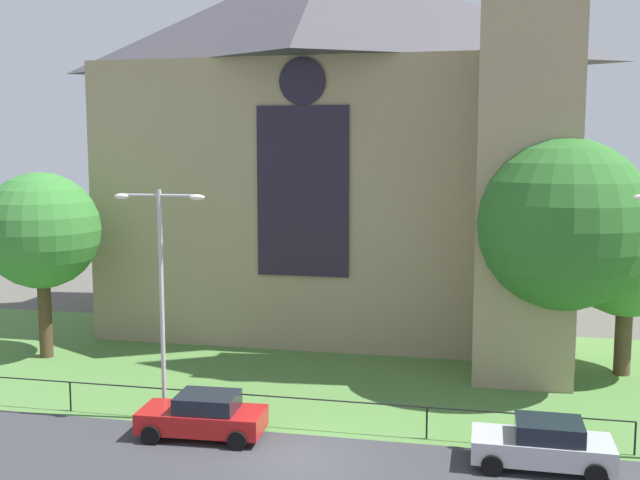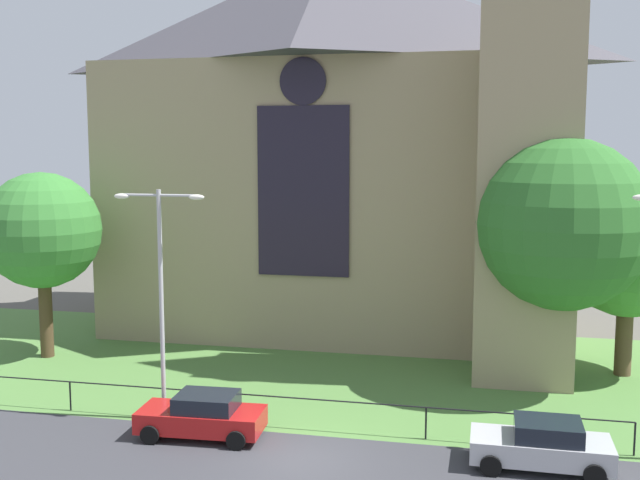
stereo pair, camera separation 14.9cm
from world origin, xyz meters
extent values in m
plane|color=#56544C|center=(0.00, 10.00, 0.00)|extent=(160.00, 160.00, 0.00)
cube|color=#517F3D|center=(0.00, 8.00, 0.00)|extent=(120.00, 20.00, 0.01)
cube|color=tan|center=(-2.92, 18.40, 7.00)|extent=(22.00, 12.00, 14.00)
pyramid|color=#47444C|center=(-2.92, 18.40, 17.00)|extent=(22.00, 12.00, 6.00)
cube|color=black|center=(-2.92, 12.35, 7.70)|extent=(4.40, 0.16, 8.00)
cylinder|color=black|center=(-2.92, 12.35, 12.80)|extent=(2.20, 0.15, 2.20)
cube|color=tan|center=(7.08, 10.40, 9.00)|extent=(4.00, 4.00, 18.00)
cylinder|color=black|center=(-2.92, 2.50, 1.10)|extent=(26.35, 0.05, 0.05)
cylinder|color=black|center=(-9.50, 2.50, 0.55)|extent=(0.07, 0.07, 1.10)
cylinder|color=black|center=(-2.92, 2.50, 0.55)|extent=(0.07, 0.07, 1.10)
cylinder|color=black|center=(3.67, 2.50, 0.55)|extent=(0.07, 0.07, 1.10)
cylinder|color=black|center=(10.26, 2.50, 0.55)|extent=(0.07, 0.07, 1.10)
cylinder|color=#423021|center=(8.49, 8.90, 2.09)|extent=(0.85, 0.85, 4.18)
sphere|color=#2D6B28|center=(8.49, 8.90, 6.75)|extent=(6.85, 6.85, 6.85)
cylinder|color=#4C3823|center=(-14.48, 8.93, 1.98)|extent=(0.61, 0.61, 3.97)
sphere|color=#387F33|center=(-14.48, 8.93, 5.98)|extent=(5.36, 5.36, 5.36)
cylinder|color=brown|center=(11.43, 11.62, 1.66)|extent=(0.70, 0.70, 3.32)
sphere|color=#428C38|center=(11.43, 11.62, 5.48)|extent=(5.77, 5.77, 5.77)
cylinder|color=#B2B2B7|center=(-5.71, 2.40, 4.15)|extent=(0.16, 0.16, 8.30)
cylinder|color=#B2B2B7|center=(-6.41, 2.40, 8.10)|extent=(1.40, 0.10, 0.10)
cylinder|color=#B2B2B7|center=(-5.01, 2.40, 8.10)|extent=(1.40, 0.10, 0.10)
ellipsoid|color=white|center=(-7.11, 2.40, 8.05)|extent=(0.57, 0.26, 0.20)
ellipsoid|color=white|center=(-4.31, 2.40, 8.05)|extent=(0.57, 0.26, 0.20)
cube|color=#B21919|center=(-3.78, 1.10, 0.61)|extent=(4.28, 2.00, 0.70)
cube|color=black|center=(-3.58, 1.11, 1.23)|extent=(2.07, 1.69, 0.55)
cylinder|color=black|center=(-5.21, 0.13, 0.32)|extent=(0.65, 0.25, 0.64)
cylinder|color=black|center=(-5.30, 1.93, 0.32)|extent=(0.65, 0.25, 0.64)
cylinder|color=black|center=(-2.27, 0.27, 0.32)|extent=(0.65, 0.25, 0.64)
cylinder|color=black|center=(-2.36, 2.07, 0.32)|extent=(0.65, 0.25, 0.64)
cube|color=#B7B7BC|center=(7.26, 0.91, 0.61)|extent=(4.21, 1.83, 0.70)
cube|color=black|center=(7.46, 0.90, 1.23)|extent=(2.01, 1.62, 0.55)
cylinder|color=black|center=(5.78, 0.02, 0.32)|extent=(0.64, 0.22, 0.64)
cylinder|color=black|center=(5.80, 1.82, 0.32)|extent=(0.64, 0.22, 0.64)
cylinder|color=black|center=(8.72, -0.01, 0.32)|extent=(0.64, 0.22, 0.64)
cylinder|color=black|center=(8.74, 1.79, 0.32)|extent=(0.64, 0.22, 0.64)
camera|label=1|loc=(5.21, -22.09, 9.73)|focal=42.32mm
camera|label=2|loc=(5.36, -22.06, 9.73)|focal=42.32mm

